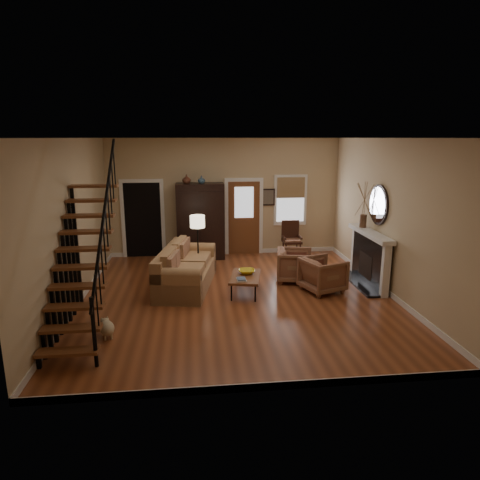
{
  "coord_description": "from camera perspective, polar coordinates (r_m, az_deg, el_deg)",
  "views": [
    {
      "loc": [
        -0.88,
        -8.53,
        3.31
      ],
      "look_at": [
        0.1,
        0.4,
        1.15
      ],
      "focal_mm": 32.0,
      "sensor_mm": 36.0,
      "label": 1
    }
  ],
  "objects": [
    {
      "name": "bowl",
      "position": [
        9.38,
        0.9,
        -4.22
      ],
      "size": [
        0.36,
        0.36,
        0.09
      ],
      "primitive_type": "imported",
      "color": "gold",
      "rests_on": "coffee_table"
    },
    {
      "name": "staircase",
      "position": [
        7.67,
        -20.44,
        -0.23
      ],
      "size": [
        0.94,
        2.8,
        3.2
      ],
      "primitive_type": null,
      "color": "brown",
      "rests_on": "ground"
    },
    {
      "name": "sofa",
      "position": [
        9.72,
        -7.16,
        -3.76
      ],
      "size": [
        1.43,
        2.51,
        0.88
      ],
      "primitive_type": null,
      "rotation": [
        0.0,
        0.0,
        -0.18
      ],
      "color": "#A3754A",
      "rests_on": "ground"
    },
    {
      "name": "floor_lamp",
      "position": [
        10.27,
        -5.62,
        -0.91
      ],
      "size": [
        0.4,
        0.4,
        1.53
      ],
      "primitive_type": null,
      "rotation": [
        0.0,
        0.0,
        -0.17
      ],
      "color": "black",
      "rests_on": "ground"
    },
    {
      "name": "vase_b",
      "position": [
        11.63,
        -5.16,
        8.01
      ],
      "size": [
        0.2,
        0.2,
        0.21
      ],
      "primitive_type": "imported",
      "color": "#334C60",
      "rests_on": "armoire"
    },
    {
      "name": "books",
      "position": [
        8.95,
        0.18,
        -5.25
      ],
      "size": [
        0.19,
        0.26,
        0.05
      ],
      "primitive_type": null,
      "color": "beige",
      "rests_on": "coffee_table"
    },
    {
      "name": "armoire",
      "position": [
        11.9,
        -5.29,
        2.51
      ],
      "size": [
        1.3,
        0.6,
        2.1
      ],
      "primitive_type": null,
      "color": "black",
      "rests_on": "ground"
    },
    {
      "name": "dog",
      "position": [
        7.72,
        -17.32,
        -11.29
      ],
      "size": [
        0.37,
        0.47,
        0.3
      ],
      "primitive_type": null,
      "rotation": [
        0.0,
        0.0,
        0.35
      ],
      "color": "#C7B088",
      "rests_on": "ground"
    },
    {
      "name": "room",
      "position": [
        10.46,
        -3.63,
        3.55
      ],
      "size": [
        7.0,
        7.33,
        3.3
      ],
      "color": "brown",
      "rests_on": "ground"
    },
    {
      "name": "fireplace",
      "position": [
        10.21,
        17.1,
        -1.68
      ],
      "size": [
        0.33,
        1.95,
        2.3
      ],
      "color": "black",
      "rests_on": "ground"
    },
    {
      "name": "armchair_left",
      "position": [
        9.57,
        10.98,
        -4.57
      ],
      "size": [
        1.06,
        1.05,
        0.76
      ],
      "primitive_type": "imported",
      "rotation": [
        0.0,
        0.0,
        1.93
      ],
      "color": "brown",
      "rests_on": "ground"
    },
    {
      "name": "armchair_right",
      "position": [
        10.15,
        7.33,
        -3.38
      ],
      "size": [
        0.98,
        0.96,
        0.76
      ],
      "primitive_type": "imported",
      "rotation": [
        0.0,
        0.0,
        1.37
      ],
      "color": "brown",
      "rests_on": "ground"
    },
    {
      "name": "coffee_table",
      "position": [
        9.31,
        0.7,
        -5.96
      ],
      "size": [
        0.82,
        1.16,
        0.41
      ],
      "primitive_type": null,
      "rotation": [
        0.0,
        0.0,
        -0.21
      ],
      "color": "brown",
      "rests_on": "ground"
    },
    {
      "name": "vase_a",
      "position": [
        11.63,
        -7.15,
        8.06
      ],
      "size": [
        0.24,
        0.24,
        0.25
      ],
      "primitive_type": "imported",
      "color": "#4C2619",
      "rests_on": "armoire"
    },
    {
      "name": "side_chair",
      "position": [
        12.13,
        6.92,
        0.07
      ],
      "size": [
        0.54,
        0.54,
        1.02
      ],
      "primitive_type": null,
      "color": "#371B11",
      "rests_on": "ground"
    }
  ]
}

